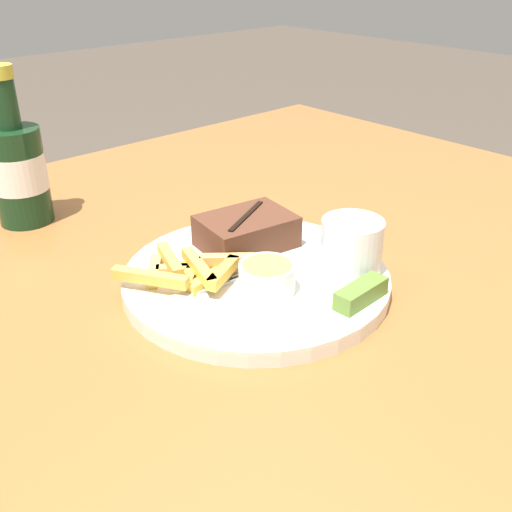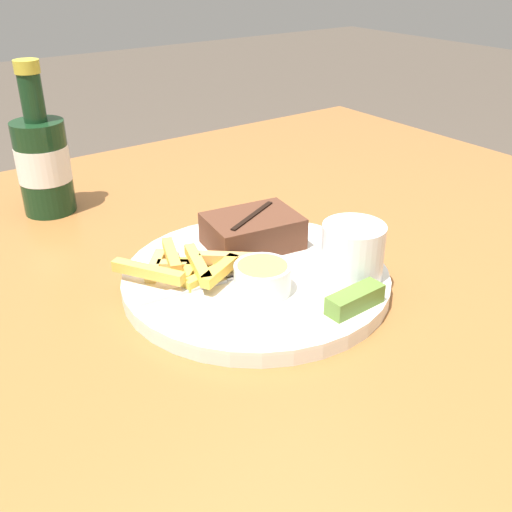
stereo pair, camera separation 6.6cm
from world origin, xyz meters
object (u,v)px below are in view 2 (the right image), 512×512
object	(u,v)px
dipping_sauce_cup	(262,277)
beer_bottle	(43,161)
dinner_plate	(256,279)
fork_utensil	(192,288)
steak_portion	(253,231)
pickle_spear	(355,300)
coleslaw_cup	(353,249)

from	to	relation	value
dipping_sauce_cup	beer_bottle	xyz separation A→B (m)	(-0.10, 0.38, 0.04)
dinner_plate	fork_utensil	bearing A→B (deg)	173.49
dipping_sauce_cup	beer_bottle	bearing A→B (deg)	104.01
steak_portion	beer_bottle	world-z (taller)	beer_bottle
pickle_spear	dipping_sauce_cup	bearing A→B (deg)	124.81
steak_portion	coleslaw_cup	bearing A→B (deg)	-70.75
fork_utensil	beer_bottle	distance (m)	0.34
steak_portion	dipping_sauce_cup	world-z (taller)	steak_portion
steak_portion	pickle_spear	size ratio (longest dim) A/B	1.79
dinner_plate	fork_utensil	xyz separation A→B (m)	(-0.08, 0.01, 0.01)
steak_portion	beer_bottle	bearing A→B (deg)	117.36
pickle_spear	beer_bottle	xyz separation A→B (m)	(-0.15, 0.46, 0.05)
dinner_plate	coleslaw_cup	world-z (taller)	coleslaw_cup
coleslaw_cup	beer_bottle	world-z (taller)	beer_bottle
coleslaw_cup	pickle_spear	distance (m)	0.07
dinner_plate	coleslaw_cup	distance (m)	0.11
beer_bottle	dipping_sauce_cup	bearing A→B (deg)	-75.99
fork_utensil	beer_bottle	bearing A→B (deg)	102.80
steak_portion	coleslaw_cup	distance (m)	0.13
steak_portion	beer_bottle	distance (m)	0.33
pickle_spear	steak_portion	bearing A→B (deg)	90.48
dipping_sauce_cup	fork_utensil	xyz separation A→B (m)	(-0.06, 0.05, -0.02)
fork_utensil	dinner_plate	bearing A→B (deg)	-0.00
dinner_plate	pickle_spear	size ratio (longest dim) A/B	4.49
coleslaw_cup	fork_utensil	bearing A→B (deg)	153.52
pickle_spear	beer_bottle	world-z (taller)	beer_bottle
dinner_plate	steak_portion	bearing A→B (deg)	57.71
coleslaw_cup	dipping_sauce_cup	xyz separation A→B (m)	(-0.10, 0.03, -0.02)
dinner_plate	fork_utensil	distance (m)	0.08
coleslaw_cup	beer_bottle	bearing A→B (deg)	115.03
dinner_plate	pickle_spear	world-z (taller)	pickle_spear
fork_utensil	coleslaw_cup	bearing A→B (deg)	-19.97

